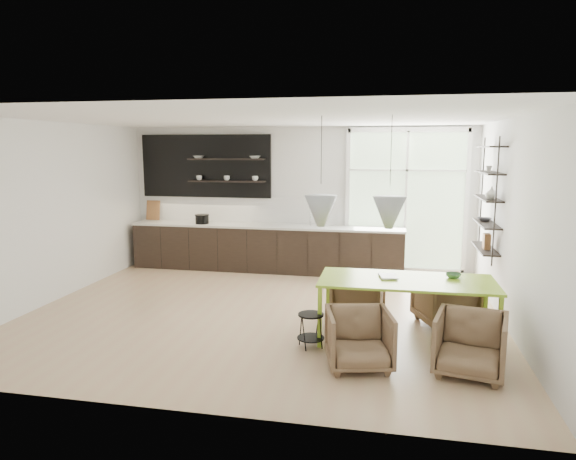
# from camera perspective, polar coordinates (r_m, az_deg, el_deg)

# --- Properties ---
(room) EXTENTS (7.02, 6.01, 2.91)m
(room) POSITION_cam_1_polar(r_m,az_deg,el_deg) (8.53, 2.65, 2.23)
(room) COLOR tan
(room) RESTS_ON ground
(kitchen_run) EXTENTS (5.54, 0.69, 2.75)m
(kitchen_run) POSITION_cam_1_polar(r_m,az_deg,el_deg) (10.46, -2.97, -1.26)
(kitchen_run) COLOR black
(kitchen_run) RESTS_ON ground
(right_shelving) EXTENTS (0.26, 1.22, 1.90)m
(right_shelving) POSITION_cam_1_polar(r_m,az_deg,el_deg) (8.61, 21.36, 2.95)
(right_shelving) COLOR black
(right_shelving) RESTS_ON ground
(dining_table) EXTENTS (2.23, 1.02, 0.81)m
(dining_table) POSITION_cam_1_polar(r_m,az_deg,el_deg) (6.80, 13.05, -5.84)
(dining_table) COLOR #93C228
(dining_table) RESTS_ON ground
(armchair_back_left) EXTENTS (0.78, 0.80, 0.67)m
(armchair_back_left) POSITION_cam_1_polar(r_m,az_deg,el_deg) (7.63, 7.83, -7.34)
(armchair_back_left) COLOR brown
(armchair_back_left) RESTS_ON ground
(armchair_back_right) EXTENTS (0.97, 0.98, 0.69)m
(armchair_back_right) POSITION_cam_1_polar(r_m,az_deg,el_deg) (7.66, 17.08, -7.49)
(armchair_back_right) COLOR brown
(armchair_back_right) RESTS_ON ground
(armchair_front_left) EXTENTS (0.86, 0.88, 0.67)m
(armchair_front_left) POSITION_cam_1_polar(r_m,az_deg,el_deg) (6.03, 7.89, -11.89)
(armchair_front_left) COLOR brown
(armchair_front_left) RESTS_ON ground
(armchair_front_right) EXTENTS (0.89, 0.90, 0.69)m
(armchair_front_right) POSITION_cam_1_polar(r_m,az_deg,el_deg) (6.13, 19.59, -11.87)
(armchair_front_right) COLOR brown
(armchair_front_right) RESTS_ON ground
(wire_stool) EXTENTS (0.34, 0.34, 0.44)m
(wire_stool) POSITION_cam_1_polar(r_m,az_deg,el_deg) (6.55, 2.55, -10.58)
(wire_stool) COLOR black
(wire_stool) RESTS_ON ground
(table_book) EXTENTS (0.27, 0.33, 0.03)m
(table_book) POSITION_cam_1_polar(r_m,az_deg,el_deg) (6.82, 10.15, -5.10)
(table_book) COLOR white
(table_book) RESTS_ON dining_table
(table_bowl) EXTENTS (0.20, 0.20, 0.06)m
(table_bowl) POSITION_cam_1_polar(r_m,az_deg,el_deg) (7.03, 17.90, -4.84)
(table_bowl) COLOR #427245
(table_bowl) RESTS_ON dining_table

